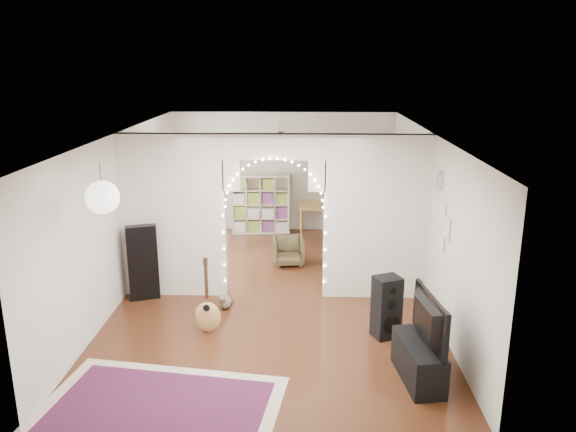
{
  "coord_description": "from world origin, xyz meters",
  "views": [
    {
      "loc": [
        0.48,
        -8.76,
        3.82
      ],
      "look_at": [
        0.21,
        0.3,
        1.28
      ],
      "focal_mm": 35.0,
      "sensor_mm": 36.0,
      "label": 1
    }
  ],
  "objects_px": {
    "dining_table": "(325,207)",
    "media_console": "(419,361)",
    "dining_chair_left": "(288,251)",
    "dining_chair_right": "(351,272)",
    "acoustic_guitar": "(207,305)",
    "floor_speaker": "(387,307)",
    "bookcase": "(261,204)"
  },
  "relations": [
    {
      "from": "dining_table",
      "to": "dining_chair_left",
      "type": "relative_size",
      "value": 2.08
    },
    {
      "from": "acoustic_guitar",
      "to": "media_console",
      "type": "distance_m",
      "value": 3.04
    },
    {
      "from": "bookcase",
      "to": "dining_table",
      "type": "relative_size",
      "value": 1.11
    },
    {
      "from": "floor_speaker",
      "to": "bookcase",
      "type": "xyz_separation_m",
      "value": [
        -2.15,
        4.95,
        0.22
      ]
    },
    {
      "from": "acoustic_guitar",
      "to": "dining_table",
      "type": "distance_m",
      "value": 4.93
    },
    {
      "from": "bookcase",
      "to": "dining_chair_left",
      "type": "distance_m",
      "value": 2.2
    },
    {
      "from": "dining_table",
      "to": "bookcase",
      "type": "bearing_deg",
      "value": 167.89
    },
    {
      "from": "media_console",
      "to": "dining_chair_right",
      "type": "relative_size",
      "value": 1.73
    },
    {
      "from": "floor_speaker",
      "to": "dining_table",
      "type": "relative_size",
      "value": 0.75
    },
    {
      "from": "floor_speaker",
      "to": "dining_chair_left",
      "type": "distance_m",
      "value": 3.25
    },
    {
      "from": "dining_table",
      "to": "dining_chair_right",
      "type": "distance_m",
      "value": 2.87
    },
    {
      "from": "bookcase",
      "to": "media_console",
      "type": "bearing_deg",
      "value": -72.98
    },
    {
      "from": "media_console",
      "to": "dining_table",
      "type": "relative_size",
      "value": 0.83
    },
    {
      "from": "dining_chair_left",
      "to": "dining_chair_right",
      "type": "distance_m",
      "value": 1.56
    },
    {
      "from": "bookcase",
      "to": "dining_chair_right",
      "type": "xyz_separation_m",
      "value": [
        1.79,
        -3.15,
        -0.41
      ]
    },
    {
      "from": "media_console",
      "to": "dining_chair_left",
      "type": "bearing_deg",
      "value": 105.56
    },
    {
      "from": "bookcase",
      "to": "dining_table",
      "type": "height_order",
      "value": "bookcase"
    },
    {
      "from": "dining_table",
      "to": "media_console",
      "type": "bearing_deg",
      "value": -79.96
    },
    {
      "from": "dining_chair_left",
      "to": "media_console",
      "type": "bearing_deg",
      "value": -73.42
    },
    {
      "from": "acoustic_guitar",
      "to": "dining_table",
      "type": "relative_size",
      "value": 0.8
    },
    {
      "from": "dining_table",
      "to": "dining_chair_right",
      "type": "xyz_separation_m",
      "value": [
        0.34,
        -2.82,
        -0.42
      ]
    },
    {
      "from": "acoustic_guitar",
      "to": "dining_chair_right",
      "type": "distance_m",
      "value": 2.81
    },
    {
      "from": "acoustic_guitar",
      "to": "dining_chair_right",
      "type": "bearing_deg",
      "value": 41.4
    },
    {
      "from": "dining_chair_right",
      "to": "acoustic_guitar",
      "type": "bearing_deg",
      "value": -137.39
    },
    {
      "from": "media_console",
      "to": "dining_table",
      "type": "distance_m",
      "value": 5.84
    },
    {
      "from": "dining_table",
      "to": "floor_speaker",
      "type": "bearing_deg",
      "value": -80.68
    },
    {
      "from": "acoustic_guitar",
      "to": "bookcase",
      "type": "bearing_deg",
      "value": 88.23
    },
    {
      "from": "dining_chair_left",
      "to": "dining_chair_right",
      "type": "bearing_deg",
      "value": -51.21
    },
    {
      "from": "floor_speaker",
      "to": "dining_table",
      "type": "distance_m",
      "value": 4.68
    },
    {
      "from": "media_console",
      "to": "dining_chair_left",
      "type": "distance_m",
      "value": 4.37
    },
    {
      "from": "media_console",
      "to": "dining_chair_right",
      "type": "height_order",
      "value": "dining_chair_right"
    },
    {
      "from": "acoustic_guitar",
      "to": "dining_table",
      "type": "bearing_deg",
      "value": 70.89
    }
  ]
}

